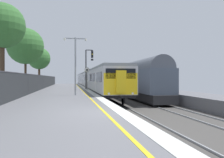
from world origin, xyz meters
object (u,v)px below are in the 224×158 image
at_px(commuter_train_at_platform, 89,79).
at_px(platform_lamp_mid, 75,61).
at_px(background_tree_centre, 26,47).
at_px(signal_gantry, 88,65).
at_px(background_tree_back, 39,59).
at_px(freight_train_adjacent_track, 126,78).
at_px(speed_limit_sign, 87,76).
at_px(background_tree_right, 1,28).

xyz_separation_m(commuter_train_at_platform, platform_lamp_mid, (-3.43, -27.36, 1.71)).
bearing_deg(commuter_train_at_platform, background_tree_centre, -121.49).
height_order(signal_gantry, background_tree_back, background_tree_back).
xyz_separation_m(commuter_train_at_platform, freight_train_adjacent_track, (4.00, -15.10, 0.16)).
bearing_deg(background_tree_back, background_tree_centre, -89.48).
height_order(platform_lamp_mid, background_tree_back, background_tree_back).
height_order(freight_train_adjacent_track, background_tree_back, background_tree_back).
bearing_deg(platform_lamp_mid, freight_train_adjacent_track, 58.77).
bearing_deg(freight_train_adjacent_track, platform_lamp_mid, -121.23).
distance_m(speed_limit_sign, background_tree_right, 10.88).
xyz_separation_m(freight_train_adjacent_track, background_tree_centre, (-13.53, -0.44, 4.12)).
height_order(commuter_train_at_platform, speed_limit_sign, commuter_train_at_platform).
distance_m(background_tree_centre, background_tree_right, 9.80).
height_order(freight_train_adjacent_track, signal_gantry, signal_gantry).
distance_m(commuter_train_at_platform, background_tree_back, 10.65).
xyz_separation_m(platform_lamp_mid, background_tree_right, (-6.49, 2.04, 2.99)).
height_order(speed_limit_sign, platform_lamp_mid, platform_lamp_mid).
bearing_deg(speed_limit_sign, signal_gantry, 84.09).
xyz_separation_m(speed_limit_sign, platform_lamp_mid, (-1.59, -8.01, 1.21)).
bearing_deg(speed_limit_sign, background_tree_centre, 153.58).
bearing_deg(signal_gantry, background_tree_right, -131.78).
distance_m(speed_limit_sign, background_tree_back, 18.82).
distance_m(platform_lamp_mid, background_tree_back, 25.67).
xyz_separation_m(background_tree_centre, background_tree_back, (-0.12, 13.01, -0.52)).
xyz_separation_m(background_tree_centre, background_tree_right, (-0.40, -9.78, 0.41)).
bearing_deg(freight_train_adjacent_track, speed_limit_sign, -143.97).
relative_size(signal_gantry, speed_limit_sign, 1.93).
bearing_deg(platform_lamp_mid, background_tree_back, 104.04).
bearing_deg(background_tree_back, commuter_train_at_platform, 14.74).
relative_size(freight_train_adjacent_track, speed_limit_sign, 10.26).
relative_size(commuter_train_at_platform, background_tree_centre, 7.48).
bearing_deg(background_tree_centre, freight_train_adjacent_track, 1.87).
height_order(commuter_train_at_platform, background_tree_right, background_tree_right).
relative_size(platform_lamp_mid, background_tree_back, 0.69).
height_order(signal_gantry, background_tree_centre, background_tree_centre).
bearing_deg(platform_lamp_mid, background_tree_right, 162.57).
distance_m(background_tree_centre, background_tree_back, 13.02).
relative_size(signal_gantry, background_tree_right, 0.66).
bearing_deg(commuter_train_at_platform, background_tree_back, -165.26).
relative_size(commuter_train_at_platform, speed_limit_sign, 21.68).
distance_m(signal_gantry, platform_lamp_mid, 11.65).
bearing_deg(speed_limit_sign, commuter_train_at_platform, 84.55).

